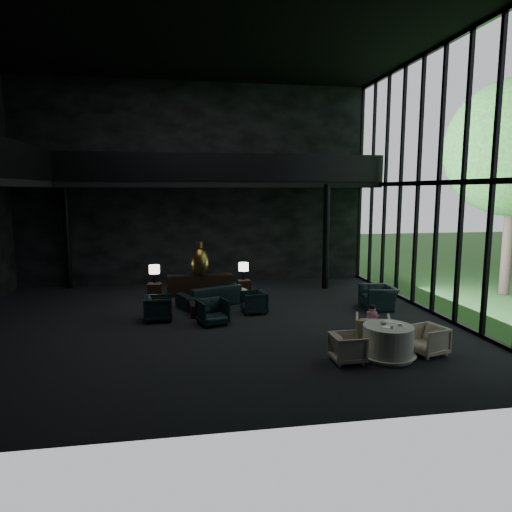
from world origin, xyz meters
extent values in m
cube|color=black|center=(0.00, 0.00, 0.00)|extent=(14.00, 12.00, 0.02)
cube|color=black|center=(0.00, 0.00, 8.00)|extent=(14.00, 12.00, 0.02)
cube|color=black|center=(0.00, 6.00, 4.00)|extent=(14.00, 0.04, 8.00)
cube|color=black|center=(0.00, -6.00, 4.00)|extent=(14.00, 0.04, 8.00)
cube|color=black|center=(1.00, 5.00, 4.00)|extent=(12.00, 2.00, 0.25)
cube|color=black|center=(-5.00, 0.00, 4.60)|extent=(0.06, 12.00, 1.00)
cube|color=black|center=(1.00, 4.00, 4.60)|extent=(12.00, 0.06, 1.00)
cylinder|color=black|center=(-5.00, 5.70, 2.00)|extent=(0.24, 0.24, 4.00)
cylinder|color=black|center=(4.80, 4.00, 2.00)|extent=(0.24, 0.24, 4.00)
cylinder|color=#382D23|center=(11.00, 2.00, 2.45)|extent=(0.36, 0.36, 4.90)
cube|color=black|center=(-0.04, 3.68, 0.37)|extent=(2.33, 0.53, 0.74)
ellipsoid|color=#A96A3B|center=(-0.04, 3.51, 1.25)|extent=(0.66, 0.66, 1.02)
cylinder|color=#A96A3B|center=(-0.04, 3.51, 1.86)|extent=(0.22, 0.22, 0.21)
cube|color=black|center=(-1.64, 3.47, 0.26)|extent=(0.48, 0.48, 0.52)
cylinder|color=black|center=(-1.64, 3.62, 0.69)|extent=(0.11, 0.11, 0.33)
cylinder|color=white|center=(-1.64, 3.62, 1.00)|extent=(0.37, 0.37, 0.30)
cube|color=black|center=(1.56, 3.55, 0.26)|extent=(0.48, 0.48, 0.52)
cylinder|color=black|center=(1.56, 3.65, 0.68)|extent=(0.11, 0.11, 0.32)
cylinder|color=white|center=(1.56, 3.65, 0.99)|extent=(0.37, 0.37, 0.30)
imported|color=black|center=(0.31, 2.14, 0.49)|extent=(2.58, 1.66, 0.98)
imported|color=black|center=(-1.38, 0.56, 0.42)|extent=(0.77, 0.82, 0.83)
imported|color=black|center=(1.49, 0.90, 0.36)|extent=(0.71, 0.75, 0.72)
imported|color=black|center=(0.15, -0.10, 0.41)|extent=(0.99, 0.95, 0.82)
imported|color=black|center=(5.52, 0.78, 0.51)|extent=(0.87, 1.24, 1.03)
cube|color=black|center=(-0.05, 0.99, 0.19)|extent=(0.91, 0.91, 0.37)
cylinder|color=white|center=(3.88, -3.37, 0.38)|extent=(1.12, 1.12, 0.75)
cone|color=white|center=(3.88, -3.37, 0.05)|extent=(1.27, 1.27, 0.10)
imported|color=beige|center=(3.87, -2.55, 0.45)|extent=(1.12, 1.09, 0.90)
imported|color=#BCA68E|center=(4.89, -3.31, 0.36)|extent=(0.81, 0.84, 0.71)
imported|color=beige|center=(2.89, -3.47, 0.33)|extent=(0.60, 0.64, 0.65)
cylinder|color=#CF80B0|center=(3.90, -2.41, 0.63)|extent=(0.25, 0.25, 0.36)
sphere|color=#D8A884|center=(3.90, -2.41, 0.90)|extent=(0.18, 0.18, 0.18)
ellipsoid|color=black|center=(3.90, -2.41, 0.93)|extent=(0.19, 0.19, 0.13)
cylinder|color=white|center=(3.77, -3.48, 0.76)|extent=(0.24, 0.24, 0.01)
cylinder|color=white|center=(4.08, -3.13, 0.76)|extent=(0.25, 0.25, 0.01)
cylinder|color=white|center=(4.14, -3.43, 0.76)|extent=(0.17, 0.17, 0.01)
cylinder|color=white|center=(4.13, -3.43, 0.79)|extent=(0.11, 0.11, 0.07)
ellipsoid|color=white|center=(3.82, -3.23, 0.79)|extent=(0.16, 0.16, 0.08)
cylinder|color=#99999E|center=(3.86, -3.56, 0.79)|extent=(0.08, 0.08, 0.07)
camera|label=1|loc=(-0.71, -12.67, 3.78)|focal=32.00mm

